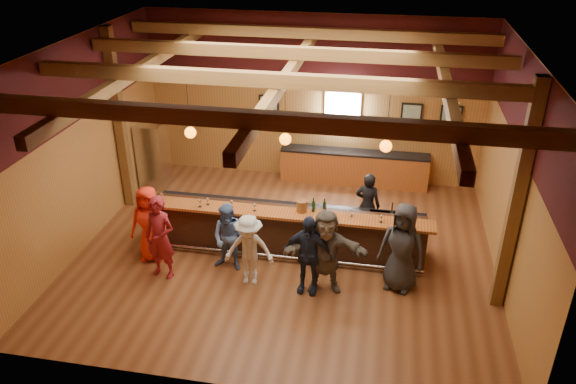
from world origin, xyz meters
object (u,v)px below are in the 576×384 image
customer_orange (150,224)px  bartender (368,205)px  customer_white (249,250)px  customer_denim (229,238)px  bar_counter (288,228)px  back_bar_cabinet (354,168)px  customer_redvest (160,238)px  bottle_a (313,206)px  customer_navy (308,254)px  customer_brown (325,251)px  ice_bucket (302,206)px  customer_dark (402,248)px  stainless_fridge (153,155)px

customer_orange → bartender: 4.86m
customer_white → customer_denim: bearing=139.3°
bar_counter → back_bar_cabinet: size_ratio=1.57×
customer_redvest → bartender: size_ratio=1.15×
back_bar_cabinet → bar_counter: bearing=-108.3°
bartender → bottle_a: bartender is taller
customer_navy → customer_brown: bearing=23.8°
customer_white → customer_navy: customer_navy is taller
customer_white → bottle_a: 1.70m
customer_redvest → customer_white: (1.83, 0.08, -0.14)m
back_bar_cabinet → customer_orange: bearing=-131.8°
customer_orange → customer_navy: (3.48, -0.53, -0.01)m
bartender → ice_bucket: bartender is taller
back_bar_cabinet → customer_denim: (-2.23, -4.54, 0.28)m
customer_denim → customer_dark: 3.52m
customer_navy → bottle_a: 1.31m
stainless_fridge → customer_dark: bearing=-27.6°
customer_brown → bartender: (0.69, 2.22, -0.10)m
customer_white → bottle_a: (1.11, 1.19, 0.47)m
stainless_fridge → customer_brown: bearing=-36.4°
bar_counter → customer_denim: (-1.05, -0.97, 0.23)m
stainless_fridge → customer_brown: (5.11, -3.76, -0.01)m
customer_dark → stainless_fridge: bearing=170.2°
back_bar_cabinet → customer_brown: 4.91m
bartender → ice_bucket: bearing=51.6°
bar_counter → customer_orange: customer_orange is taller
stainless_fridge → customer_navy: 6.16m
customer_orange → customer_redvest: size_ratio=0.95×
ice_bucket → bottle_a: (0.24, 0.03, -0.00)m
back_bar_cabinet → customer_dark: size_ratio=2.13×
customer_denim → customer_navy: size_ratio=0.89×
bartender → bottle_a: size_ratio=4.93×
back_bar_cabinet → customer_orange: 6.01m
back_bar_cabinet → bottle_a: size_ratio=12.49×
customer_dark → bartender: 2.05m
customer_orange → bottle_a: (3.40, 0.72, 0.38)m
stainless_fridge → ice_bucket: 5.21m
bottle_a → back_bar_cabinet: bearing=81.0°
bar_counter → bottle_a: bearing=-16.8°
stainless_fridge → ice_bucket: size_ratio=7.10×
customer_white → bartender: size_ratio=0.97×
bar_counter → ice_bucket: bearing=-31.2°
customer_orange → customer_brown: (3.81, -0.42, 0.03)m
bar_counter → customer_brown: bearing=-52.8°
bar_counter → customer_dark: 2.68m
customer_orange → customer_redvest: (0.47, -0.56, 0.05)m
customer_denim → customer_orange: bearing=-174.3°
bar_counter → bartender: (1.69, 0.91, 0.27)m
back_bar_cabinet → customer_white: customer_white is taller
customer_brown → customer_dark: size_ratio=0.95×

